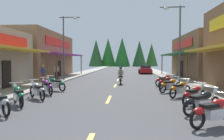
% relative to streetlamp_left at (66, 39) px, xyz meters
% --- Properties ---
extents(ground, '(10.26, 92.85, 0.10)m').
position_rel_streetlamp_left_xyz_m(ground, '(5.22, 12.40, -4.32)').
color(ground, '#424244').
extents(sidewalk_left, '(2.63, 92.85, 0.12)m').
position_rel_streetlamp_left_xyz_m(sidewalk_left, '(-1.22, 12.40, -4.21)').
color(sidewalk_left, gray).
rests_on(sidewalk_left, ground).
extents(sidewalk_right, '(2.63, 92.85, 0.12)m').
position_rel_streetlamp_left_xyz_m(sidewalk_right, '(11.66, 12.40, -4.21)').
color(sidewalk_right, gray).
rests_on(sidewalk_right, ground).
extents(centerline_dashes, '(0.16, 67.67, 0.01)m').
position_rel_streetlamp_left_xyz_m(centerline_dashes, '(5.22, 16.11, -4.26)').
color(centerline_dashes, '#E0C64C').
rests_on(centerline_dashes, ground).
extents(storefront_left_far, '(8.37, 13.58, 5.62)m').
position_rel_streetlamp_left_xyz_m(storefront_left_far, '(-5.79, 5.50, -1.46)').
color(storefront_left_far, olive).
rests_on(storefront_left_far, ground).
extents(storefront_right_far, '(9.62, 12.19, 5.22)m').
position_rel_streetlamp_left_xyz_m(storefront_right_far, '(16.84, 5.28, -1.66)').
color(storefront_right_far, brown).
rests_on(storefront_right_far, ground).
extents(streetlamp_left, '(2.13, 0.30, 6.61)m').
position_rel_streetlamp_left_xyz_m(streetlamp_left, '(0.00, 0.00, 0.00)').
color(streetlamp_left, '#474C51').
rests_on(streetlamp_left, ground).
extents(streetlamp_right, '(2.13, 0.30, 6.80)m').
position_rel_streetlamp_left_xyz_m(streetlamp_right, '(10.44, -2.76, 0.11)').
color(streetlamp_right, '#474C51').
rests_on(streetlamp_right, ground).
extents(motorcycle_parked_right_0, '(1.89, 1.18, 1.04)m').
position_rel_streetlamp_left_xyz_m(motorcycle_parked_right_0, '(8.94, -14.87, -3.78)').
color(motorcycle_parked_right_0, black).
rests_on(motorcycle_parked_right_0, ground).
extents(motorcycle_parked_right_1, '(1.85, 1.26, 1.04)m').
position_rel_streetlamp_left_xyz_m(motorcycle_parked_right_1, '(9.12, -13.26, -3.78)').
color(motorcycle_parked_right_1, black).
rests_on(motorcycle_parked_right_1, ground).
extents(motorcycle_parked_right_2, '(1.58, 1.59, 1.04)m').
position_rel_streetlamp_left_xyz_m(motorcycle_parked_right_2, '(9.37, -11.47, -3.78)').
color(motorcycle_parked_right_2, black).
rests_on(motorcycle_parked_right_2, ground).
extents(motorcycle_parked_right_3, '(1.59, 1.58, 1.04)m').
position_rel_streetlamp_left_xyz_m(motorcycle_parked_right_3, '(9.23, -9.31, -3.78)').
color(motorcycle_parked_right_3, black).
rests_on(motorcycle_parked_right_3, ground).
extents(motorcycle_parked_right_4, '(1.75, 1.39, 1.04)m').
position_rel_streetlamp_left_xyz_m(motorcycle_parked_right_4, '(9.05, -7.41, -3.78)').
color(motorcycle_parked_right_4, black).
rests_on(motorcycle_parked_right_4, ground).
extents(motorcycle_parked_right_5, '(1.51, 1.65, 1.04)m').
position_rel_streetlamp_left_xyz_m(motorcycle_parked_right_5, '(9.15, -5.45, -3.78)').
color(motorcycle_parked_right_5, black).
rests_on(motorcycle_parked_right_5, ground).
extents(motorcycle_parked_right_6, '(1.73, 1.41, 1.04)m').
position_rel_streetlamp_left_xyz_m(motorcycle_parked_right_6, '(9.28, -3.86, -3.78)').
color(motorcycle_parked_right_6, black).
rests_on(motorcycle_parked_right_6, ground).
extents(motorcycle_parked_left_1, '(1.38, 1.76, 1.04)m').
position_rel_streetlamp_left_xyz_m(motorcycle_parked_left_1, '(1.13, -12.16, -3.78)').
color(motorcycle_parked_left_1, black).
rests_on(motorcycle_parked_left_1, ground).
extents(motorcycle_parked_left_2, '(1.54, 1.62, 1.04)m').
position_rel_streetlamp_left_xyz_m(motorcycle_parked_left_2, '(1.31, -10.44, -3.78)').
color(motorcycle_parked_left_2, black).
rests_on(motorcycle_parked_left_2, ground).
extents(motorcycle_parked_left_3, '(1.38, 1.76, 1.04)m').
position_rel_streetlamp_left_xyz_m(motorcycle_parked_left_3, '(1.22, -8.76, -3.78)').
color(motorcycle_parked_left_3, black).
rests_on(motorcycle_parked_left_3, ground).
extents(motorcycle_parked_left_4, '(1.87, 1.21, 1.04)m').
position_rel_streetlamp_left_xyz_m(motorcycle_parked_left_4, '(1.20, -7.19, -3.78)').
color(motorcycle_parked_left_4, black).
rests_on(motorcycle_parked_left_4, ground).
extents(rider_cruising_lead, '(0.60, 2.14, 1.57)m').
position_rel_streetlamp_left_xyz_m(rider_cruising_lead, '(5.63, -2.58, -3.61)').
color(rider_cruising_lead, black).
rests_on(rider_cruising_lead, ground).
extents(pedestrian_by_shop, '(0.53, 0.39, 1.70)m').
position_rel_streetlamp_left_xyz_m(pedestrian_by_shop, '(-1.45, -2.65, -3.29)').
color(pedestrian_by_shop, maroon).
rests_on(pedestrian_by_shop, ground).
extents(pedestrian_browsing, '(0.48, 0.42, 1.74)m').
position_rel_streetlamp_left_xyz_m(pedestrian_browsing, '(-1.33, 0.77, -3.26)').
color(pedestrian_browsing, black).
rests_on(pedestrian_browsing, ground).
extents(parked_car_curbside, '(2.11, 4.32, 1.40)m').
position_rel_streetlamp_left_xyz_m(parked_car_curbside, '(9.15, 13.59, -3.58)').
color(parked_car_curbside, '#B21919').
rests_on(parked_car_curbside, ground).
extents(treeline_backdrop, '(26.46, 8.36, 10.90)m').
position_rel_streetlamp_left_xyz_m(treeline_backdrop, '(2.58, 60.64, 0.77)').
color(treeline_backdrop, '#2A4E23').
rests_on(treeline_backdrop, ground).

